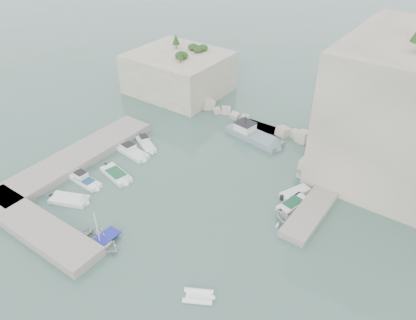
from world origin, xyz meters
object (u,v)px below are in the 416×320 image
Objects in this scene: motorboat_b at (132,154)px; tender_east_c at (295,194)px; motorboat_a at (146,146)px; tender_east_d at (308,181)px; tender_east_a at (284,222)px; tender_east_b at (292,206)px; motorboat_d at (85,183)px; rowboat at (101,245)px; work_boat at (254,139)px; motorboat_c at (116,176)px; inflatable_dinghy at (198,298)px; motorboat_e at (70,201)px.

tender_east_c is (22.51, 5.04, 0.00)m from motorboat_b.
tender_east_d is (22.56, 5.89, 0.00)m from motorboat_a.
tender_east_a is 5.40m from tender_east_c.
tender_east_b is at bearing -137.74° from tender_east_c.
motorboat_d is 25.97m from tender_east_b.
rowboat is 20.11m from tender_east_a.
motorboat_b is 1.17× the size of rowboat.
work_boat is (11.86, 13.48, 0.00)m from motorboat_b.
motorboat_c is at bearing 139.99° from tender_east_c.
motorboat_a is 23.10m from tender_east_b.
tender_east_b is at bearing 56.19° from inflatable_dinghy.
motorboat_c is at bearing 141.16° from tender_east_d.
motorboat_e is at bearing 151.39° from tender_east_d.
rowboat is 28.12m from work_boat.
tender_east_a is at bearing 53.16° from inflatable_dinghy.
tender_east_d is (0.17, 3.53, 0.00)m from tender_east_c.
tender_east_c is at bearing 15.06° from motorboat_e.
tender_east_a reaches higher than rowboat.
motorboat_d is 22.73m from inflatable_dinghy.
work_boat is (9.87, 18.47, 0.00)m from motorboat_c.
motorboat_b is 11.89m from motorboat_e.
motorboat_c is 21.73m from inflatable_dinghy.
tender_east_d is 0.46× the size of work_boat.
tender_east_a is at bearing 25.37° from motorboat_c.
motorboat_d is 1.13× the size of tender_east_b.
rowboat reaches higher than motorboat_c.
tender_east_b is (1.39, 16.77, 0.00)m from inflatable_dinghy.
tender_east_d is at bearing 31.15° from tender_east_a.
motorboat_e is 1.09× the size of tender_east_d.
motorboat_d is 25.22m from tender_east_a.
tender_east_a is 0.66× the size of tender_east_b.
motorboat_d is (-0.21, -8.29, 0.00)m from motorboat_b.
motorboat_a is 1.68× the size of tender_east_a.
work_boat reaches higher than motorboat_a.
motorboat_a is 10.98m from motorboat_d.
motorboat_a is at bearing 119.94° from tender_east_c.
tender_east_b is 15.52m from work_boat.
tender_east_a is 0.72× the size of tender_east_c.
motorboat_d is 1.19× the size of tender_east_d.
inflatable_dinghy is (20.66, -2.03, 0.00)m from motorboat_e.
tender_east_b is at bearing -156.72° from tender_east_d.
tender_east_a is (21.70, 4.77, 0.00)m from motorboat_c.
motorboat_d reaches higher than tender_east_c.
motorboat_b is 23.07m from tender_east_c.
motorboat_c and tender_east_c have the same top height.
tender_east_a is (23.69, -0.23, 0.00)m from motorboat_b.
motorboat_d is 28.44m from tender_east_d.
tender_east_a reaches higher than motorboat_e.
inflatable_dinghy is 0.69× the size of tender_east_c.
motorboat_c is 1.15× the size of tender_east_b.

